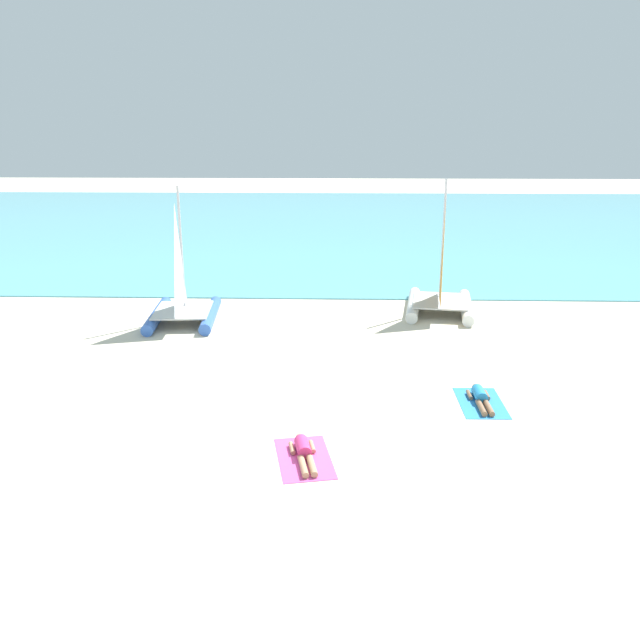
{
  "coord_description": "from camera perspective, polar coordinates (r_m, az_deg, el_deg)",
  "views": [
    {
      "loc": [
        0.56,
        -12.73,
        6.78
      ],
      "look_at": [
        0.0,
        5.5,
        1.2
      ],
      "focal_mm": 36.4,
      "sensor_mm": 36.0,
      "label": 1
    }
  ],
  "objects": [
    {
      "name": "ground_plane",
      "position": [
        23.72,
        0.33,
        0.41
      ],
      "size": [
        120.0,
        120.0,
        0.0
      ],
      "primitive_type": "plane",
      "color": "beige"
    },
    {
      "name": "towel_right",
      "position": [
        16.95,
        13.95,
        -7.08
      ],
      "size": [
        1.11,
        1.91,
        0.01
      ],
      "primitive_type": "cube",
      "rotation": [
        0.0,
        0.0,
        0.01
      ],
      "color": "#338CD8",
      "rests_on": "ground"
    },
    {
      "name": "ocean_water",
      "position": [
        45.46,
        1.04,
        8.47
      ],
      "size": [
        120.0,
        40.0,
        0.05
      ],
      "primitive_type": "cube",
      "color": "#5BB2C1",
      "rests_on": "ground"
    },
    {
      "name": "sunbather_right",
      "position": [
        16.96,
        13.93,
        -6.6
      ],
      "size": [
        0.54,
        1.56,
        0.3
      ],
      "rotation": [
        0.0,
        0.0,
        0.01
      ],
      "color": "#268CCC",
      "rests_on": "towel_right"
    },
    {
      "name": "sunbather_left",
      "position": [
        13.95,
        -1.43,
        -11.47
      ],
      "size": [
        0.7,
        1.56,
        0.3
      ],
      "rotation": [
        0.0,
        0.0,
        0.19
      ],
      "color": "#D83372",
      "rests_on": "towel_left"
    },
    {
      "name": "towel_left",
      "position": [
        13.95,
        -1.39,
        -12.05
      ],
      "size": [
        1.45,
        2.08,
        0.01
      ],
      "primitive_type": "cube",
      "rotation": [
        0.0,
        0.0,
        0.19
      ],
      "color": "#D84C99",
      "rests_on": "ground"
    },
    {
      "name": "sailboat_blue",
      "position": [
        23.3,
        -11.99,
        1.51
      ],
      "size": [
        2.59,
        3.78,
        4.71
      ],
      "rotation": [
        0.0,
        0.0,
        0.08
      ],
      "color": "blue",
      "rests_on": "ground"
    },
    {
      "name": "sailboat_white",
      "position": [
        24.36,
        10.53,
        2.32
      ],
      "size": [
        2.86,
        4.01,
        4.84
      ],
      "rotation": [
        0.0,
        0.0,
        -0.14
      ],
      "color": "white",
      "rests_on": "ground"
    }
  ]
}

